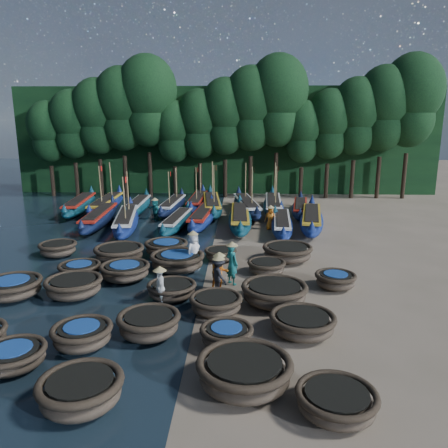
{
  "coord_description": "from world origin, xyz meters",
  "views": [
    {
      "loc": [
        1.6,
        -19.75,
        6.92
      ],
      "look_at": [
        0.65,
        3.81,
        1.3
      ],
      "focal_mm": 35.0,
      "sensor_mm": 36.0,
      "label": 1
    }
  ],
  "objects_px": {
    "coracle_3": "(244,372)",
    "long_boat_7": "(282,224)",
    "coracle_14": "(274,293)",
    "long_boat_9": "(80,205)",
    "coracle_18": "(266,267)",
    "coracle_21": "(119,253)",
    "long_boat_16": "(273,205)",
    "coracle_4": "(336,401)",
    "long_boat_14": "(212,205)",
    "coracle_12": "(172,290)",
    "long_boat_4": "(177,221)",
    "coracle_6": "(82,335)",
    "coracle_11": "(74,286)",
    "long_boat_17": "(300,208)",
    "coracle_16": "(125,271)",
    "coracle_19": "(335,280)",
    "fisherman_2": "(219,271)",
    "long_boat_13": "(198,202)",
    "coracle_2": "(81,391)",
    "coracle_10": "(12,287)",
    "coracle_7": "(149,324)",
    "coracle_17": "(177,261)",
    "long_boat_15": "(247,206)",
    "coracle_20": "(58,248)",
    "fisherman_6": "(270,217)",
    "long_boat_8": "(312,219)",
    "long_boat_10": "(106,204)",
    "long_boat_6": "(240,218)",
    "coracle_8": "(227,335)",
    "long_boat_3": "(126,221)",
    "long_boat_11": "(137,207)",
    "coracle_9": "(303,323)",
    "coracle_23": "(221,254)",
    "coracle_15": "(80,269)",
    "long_boat_12": "(172,205)",
    "long_boat_5": "(203,217)",
    "coracle_22": "(166,247)",
    "coracle_24": "(287,252)",
    "fisherman_3": "(219,274)",
    "fisherman_0": "(193,250)",
    "coracle_13": "(216,304)"
  },
  "relations": [
    {
      "from": "coracle_3",
      "to": "long_boat_7",
      "type": "relative_size",
      "value": 0.39
    },
    {
      "from": "coracle_14",
      "to": "long_boat_9",
      "type": "distance_m",
      "value": 21.76
    },
    {
      "from": "coracle_18",
      "to": "long_boat_9",
      "type": "xyz_separation_m",
      "value": [
        -13.64,
        13.47,
        0.21
      ]
    },
    {
      "from": "coracle_21",
      "to": "long_boat_16",
      "type": "relative_size",
      "value": 0.28
    },
    {
      "from": "coracle_4",
      "to": "long_boat_7",
      "type": "bearing_deg",
      "value": 89.14
    },
    {
      "from": "long_boat_14",
      "to": "long_boat_16",
      "type": "distance_m",
      "value": 4.7
    },
    {
      "from": "coracle_12",
      "to": "long_boat_4",
      "type": "distance_m",
      "value": 11.6
    },
    {
      "from": "coracle_6",
      "to": "coracle_11",
      "type": "xyz_separation_m",
      "value": [
        -1.76,
        3.93,
        0.03
      ]
    },
    {
      "from": "long_boat_9",
      "to": "long_boat_17",
      "type": "distance_m",
      "value": 16.88
    },
    {
      "from": "coracle_16",
      "to": "coracle_19",
      "type": "bearing_deg",
      "value": -3.97
    },
    {
      "from": "fisherman_2",
      "to": "long_boat_13",
      "type": "bearing_deg",
      "value": 86.73
    },
    {
      "from": "coracle_3",
      "to": "coracle_2",
      "type": "bearing_deg",
      "value": -166.11
    },
    {
      "from": "coracle_10",
      "to": "coracle_7",
      "type": "bearing_deg",
      "value": -26.05
    },
    {
      "from": "coracle_14",
      "to": "coracle_17",
      "type": "height_order",
      "value": "coracle_17"
    },
    {
      "from": "long_boat_13",
      "to": "coracle_7",
      "type": "bearing_deg",
      "value": -87.1
    },
    {
      "from": "long_boat_15",
      "to": "coracle_20",
      "type": "bearing_deg",
      "value": -140.72
    },
    {
      "from": "fisherman_6",
      "to": "long_boat_14",
      "type": "bearing_deg",
      "value": 147.85
    },
    {
      "from": "long_boat_8",
      "to": "coracle_12",
      "type": "bearing_deg",
      "value": -112.58
    },
    {
      "from": "coracle_2",
      "to": "long_boat_17",
      "type": "height_order",
      "value": "long_boat_17"
    },
    {
      "from": "coracle_16",
      "to": "long_boat_10",
      "type": "xyz_separation_m",
      "value": [
        -5.3,
        14.6,
        0.16
      ]
    },
    {
      "from": "coracle_4",
      "to": "long_boat_16",
      "type": "distance_m",
      "value": 23.54
    },
    {
      "from": "long_boat_6",
      "to": "long_boat_9",
      "type": "relative_size",
      "value": 1.03
    },
    {
      "from": "coracle_8",
      "to": "coracle_21",
      "type": "xyz_separation_m",
      "value": [
        -5.62,
        8.07,
        0.09
      ]
    },
    {
      "from": "coracle_18",
      "to": "coracle_20",
      "type": "height_order",
      "value": "coracle_20"
    },
    {
      "from": "long_boat_8",
      "to": "long_boat_3",
      "type": "bearing_deg",
      "value": -166.61
    },
    {
      "from": "coracle_16",
      "to": "long_boat_17",
      "type": "bearing_deg",
      "value": 56.06
    },
    {
      "from": "long_boat_11",
      "to": "coracle_18",
      "type": "bearing_deg",
      "value": -56.77
    },
    {
      "from": "long_boat_10",
      "to": "coracle_11",
      "type": "bearing_deg",
      "value": -78.81
    },
    {
      "from": "coracle_9",
      "to": "long_boat_10",
      "type": "distance_m",
      "value": 23.04
    },
    {
      "from": "coracle_23",
      "to": "long_boat_6",
      "type": "relative_size",
      "value": 0.19
    },
    {
      "from": "coracle_18",
      "to": "long_boat_17",
      "type": "bearing_deg",
      "value": 76.16
    },
    {
      "from": "coracle_15",
      "to": "long_boat_12",
      "type": "distance_m",
      "value": 14.6
    },
    {
      "from": "coracle_21",
      "to": "coracle_14",
      "type": "bearing_deg",
      "value": -33.19
    },
    {
      "from": "long_boat_4",
      "to": "coracle_16",
      "type": "bearing_deg",
      "value": -90.1
    },
    {
      "from": "coracle_4",
      "to": "long_boat_15",
      "type": "distance_m",
      "value": 23.23
    },
    {
      "from": "long_boat_5",
      "to": "long_boat_8",
      "type": "distance_m",
      "value": 7.22
    },
    {
      "from": "coracle_21",
      "to": "coracle_8",
      "type": "bearing_deg",
      "value": -55.11
    },
    {
      "from": "coracle_18",
      "to": "fisherman_6",
      "type": "relative_size",
      "value": 1.1
    },
    {
      "from": "coracle_22",
      "to": "long_boat_5",
      "type": "distance_m",
      "value": 7.05
    },
    {
      "from": "fisherman_2",
      "to": "coracle_11",
      "type": "bearing_deg",
      "value": 176.98
    },
    {
      "from": "coracle_3",
      "to": "fisherman_2",
      "type": "xyz_separation_m",
      "value": [
        -1.01,
        6.76,
        0.37
      ]
    },
    {
      "from": "coracle_24",
      "to": "fisherman_3",
      "type": "xyz_separation_m",
      "value": [
        -3.23,
        -4.23,
        0.33
      ]
    },
    {
      "from": "fisherman_0",
      "to": "fisherman_6",
      "type": "xyz_separation_m",
      "value": [
        4.14,
        7.93,
        -0.12
      ]
    },
    {
      "from": "coracle_13",
      "to": "coracle_16",
      "type": "xyz_separation_m",
      "value": [
        -4.22,
        3.29,
        0.03
      ]
    },
    {
      "from": "coracle_14",
      "to": "long_boat_14",
      "type": "distance_m",
      "value": 17.38
    },
    {
      "from": "long_boat_8",
      "to": "long_boat_14",
      "type": "relative_size",
      "value": 0.97
    },
    {
      "from": "coracle_13",
      "to": "long_boat_8",
      "type": "relative_size",
      "value": 0.28
    },
    {
      "from": "coracle_19",
      "to": "fisherman_0",
      "type": "height_order",
      "value": "fisherman_0"
    },
    {
      "from": "coracle_18",
      "to": "long_boat_4",
      "type": "distance_m",
      "value": 10.07
    },
    {
      "from": "long_boat_11",
      "to": "fisherman_3",
      "type": "bearing_deg",
      "value": -67.04
    }
  ]
}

